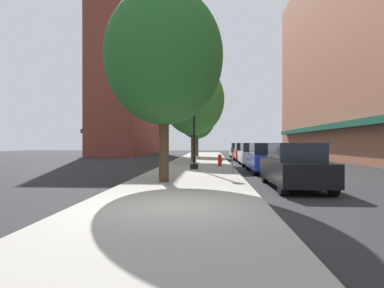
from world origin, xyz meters
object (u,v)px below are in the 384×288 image
object	(u,v)px
fire_hydrant	(220,160)
tree_near	(197,118)
lamppost	(194,117)
car_blue	(266,158)
tree_mid	(164,57)
tree_far	(193,100)
parking_meter_near	(232,157)
car_white	(252,155)
car_black	(295,166)
car_silver	(238,151)
car_red	(244,152)

from	to	relation	value
fire_hydrant	tree_near	size ratio (longest dim) A/B	0.11
lamppost	car_blue	size ratio (longest dim) A/B	1.37
tree_mid	tree_far	world-z (taller)	tree_far
parking_meter_near	car_blue	size ratio (longest dim) A/B	0.30
tree_near	tree_mid	size ratio (longest dim) A/B	0.91
tree_mid	car_white	distance (m)	12.70
car_black	lamppost	bearing A→B (deg)	118.15
tree_near	tree_far	bearing A→B (deg)	-88.75
car_white	car_silver	world-z (taller)	same
tree_far	lamppost	bearing A→B (deg)	-86.44
tree_far	car_blue	xyz separation A→B (m)	(4.46, -7.66, -4.34)
lamppost	tree_near	bearing A→B (deg)	92.13
fire_hydrant	tree_mid	size ratio (longest dim) A/B	0.10
fire_hydrant	car_silver	world-z (taller)	car_silver
tree_near	car_black	bearing A→B (deg)	-79.26
tree_near	tree_far	distance (m)	11.11
car_silver	car_red	bearing A→B (deg)	-90.75
tree_mid	parking_meter_near	bearing A→B (deg)	50.87
fire_hydrant	parking_meter_near	size ratio (longest dim) A/B	0.60
parking_meter_near	car_red	size ratio (longest dim) A/B	0.30
fire_hydrant	tree_near	distance (m)	16.34
lamppost	car_silver	world-z (taller)	lamppost
tree_near	car_silver	size ratio (longest dim) A/B	1.62
lamppost	car_silver	size ratio (longest dim) A/B	1.37
tree_far	tree_mid	bearing A→B (deg)	-91.91
car_black	car_blue	bearing A→B (deg)	87.78
fire_hydrant	tree_near	bearing A→B (deg)	98.18
tree_mid	car_white	bearing A→B (deg)	65.86
tree_far	car_black	bearing A→B (deg)	-71.99
car_white	tree_near	bearing A→B (deg)	109.68
lamppost	tree_mid	distance (m)	6.46
lamppost	parking_meter_near	xyz separation A→B (m)	(2.09, -2.51, -2.25)
car_black	car_red	size ratio (longest dim) A/B	1.00
lamppost	car_white	world-z (taller)	lamppost
car_white	lamppost	bearing A→B (deg)	-130.16
car_black	car_blue	distance (m)	6.06
tree_far	car_red	distance (m)	7.27
car_black	car_silver	distance (m)	23.54
tree_far	fire_hydrant	bearing A→B (deg)	-66.30
car_black	tree_far	bearing A→B (deg)	105.79
car_blue	car_silver	world-z (taller)	same
fire_hydrant	tree_far	bearing A→B (deg)	113.70
lamppost	car_white	bearing A→B (deg)	49.88
fire_hydrant	car_blue	distance (m)	3.95
lamppost	car_red	size ratio (longest dim) A/B	1.37
parking_meter_near	tree_far	size ratio (longest dim) A/B	0.17
parking_meter_near	tree_near	distance (m)	20.94
car_black	car_blue	world-z (taller)	same
tree_mid	car_white	xyz separation A→B (m)	(4.90, 10.92, -4.24)
car_silver	car_white	bearing A→B (deg)	-90.75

